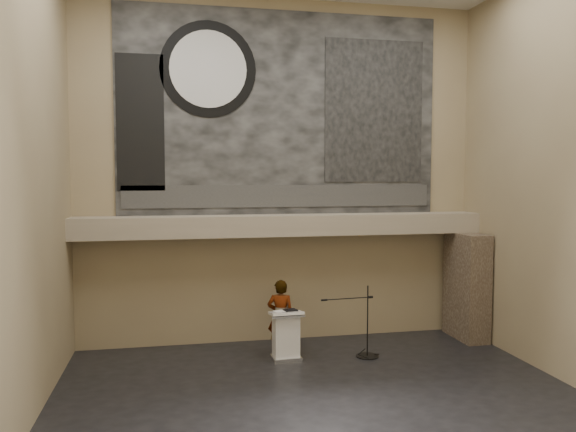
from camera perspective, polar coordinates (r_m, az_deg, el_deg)
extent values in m
plane|color=black|center=(10.96, 3.54, -18.13)|extent=(10.00, 10.00, 0.00)
cube|color=#8B7858|center=(14.05, -0.66, 4.50)|extent=(10.00, 0.02, 8.50)
cube|color=#8B7858|center=(6.38, 13.16, 5.02)|extent=(10.00, 0.02, 8.50)
cube|color=#8B7858|center=(10.07, -25.06, 4.33)|extent=(0.02, 8.00, 8.50)
cube|color=#8B7858|center=(12.44, 26.52, 4.15)|extent=(0.02, 8.00, 8.50)
cube|color=gray|center=(13.71, -0.34, -0.93)|extent=(10.00, 0.80, 0.50)
cylinder|color=#B2893D|center=(13.47, -6.99, -2.24)|extent=(0.04, 0.04, 0.06)
cylinder|color=#B2893D|center=(14.18, 7.26, -1.93)|extent=(0.04, 0.04, 0.06)
cube|color=black|center=(14.11, -0.64, 10.39)|extent=(8.00, 0.05, 5.00)
cube|color=#2D2D2D|center=(13.99, -0.60, 2.04)|extent=(7.76, 0.02, 0.55)
cylinder|color=black|center=(14.00, -8.11, 14.55)|extent=(2.30, 0.02, 2.30)
cylinder|color=silver|center=(13.98, -8.10, 14.57)|extent=(1.84, 0.02, 1.84)
cube|color=black|center=(14.73, 8.75, 10.47)|extent=(2.60, 0.02, 3.60)
cube|color=black|center=(13.81, -14.78, 9.16)|extent=(1.10, 0.02, 3.20)
cube|color=#423529|center=(15.13, 17.69, -6.77)|extent=(0.60, 1.40, 2.70)
cube|color=silver|center=(13.10, -0.21, -14.19)|extent=(0.67, 0.52, 0.08)
cube|color=white|center=(12.94, -0.21, -12.00)|extent=(0.58, 0.42, 0.96)
cube|color=white|center=(12.79, -0.19, -9.83)|extent=(0.75, 0.55, 0.13)
cube|color=black|center=(12.85, 0.28, -9.55)|extent=(0.32, 0.29, 0.04)
cube|color=white|center=(12.78, -0.75, -9.69)|extent=(0.33, 0.38, 0.00)
imported|color=silver|center=(13.29, -0.75, -10.18)|extent=(0.74, 0.61, 1.74)
cylinder|color=black|center=(13.42, 8.05, -13.90)|extent=(0.52, 0.52, 0.02)
cylinder|color=black|center=(13.19, 8.09, -10.54)|extent=(0.03, 0.03, 1.65)
cylinder|color=black|center=(12.86, 5.93, -8.35)|extent=(1.17, 0.11, 0.02)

